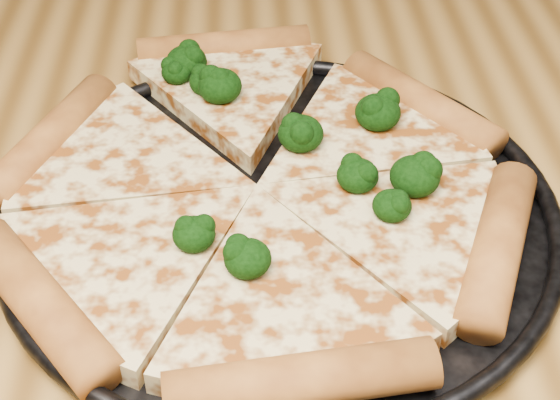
{
  "coord_description": "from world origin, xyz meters",
  "views": [
    {
      "loc": [
        0.07,
        -0.28,
        1.1
      ],
      "look_at": [
        0.09,
        0.11,
        0.77
      ],
      "focal_mm": 52.51,
      "sensor_mm": 36.0,
      "label": 1
    }
  ],
  "objects": [
    {
      "name": "pizza_pan",
      "position": [
        0.09,
        0.11,
        0.76
      ],
      "size": [
        0.35,
        0.35,
        0.02
      ],
      "color": "black",
      "rests_on": "dining_table"
    },
    {
      "name": "pizza",
      "position": [
        0.08,
        0.13,
        0.77
      ],
      "size": [
        0.36,
        0.38,
        0.03
      ],
      "rotation": [
        0.0,
        0.0,
        0.12
      ],
      "color": "beige",
      "rests_on": "pizza_pan"
    },
    {
      "name": "broccoli_florets",
      "position": [
        0.1,
        0.17,
        0.78
      ],
      "size": [
        0.18,
        0.24,
        0.02
      ],
      "color": "black",
      "rests_on": "pizza"
    }
  ]
}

